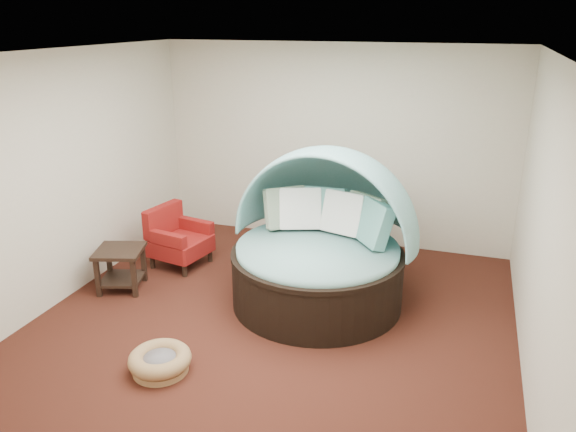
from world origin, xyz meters
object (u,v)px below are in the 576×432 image
(red_armchair, at_px, (177,239))
(side_table, at_px, (121,263))
(pet_basket, at_px, (160,361))
(canopy_daybed, at_px, (322,232))

(red_armchair, distance_m, side_table, 0.90)
(pet_basket, xyz_separation_m, red_armchair, (-1.01, 2.19, 0.26))
(pet_basket, bearing_deg, side_table, 134.24)
(red_armchair, xyz_separation_m, side_table, (-0.29, -0.85, -0.03))
(canopy_daybed, relative_size, pet_basket, 3.34)
(red_armchair, bearing_deg, canopy_daybed, 1.52)
(canopy_daybed, height_order, red_armchair, canopy_daybed)
(canopy_daybed, distance_m, red_armchair, 2.13)
(canopy_daybed, bearing_deg, pet_basket, -112.48)
(canopy_daybed, distance_m, side_table, 2.45)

